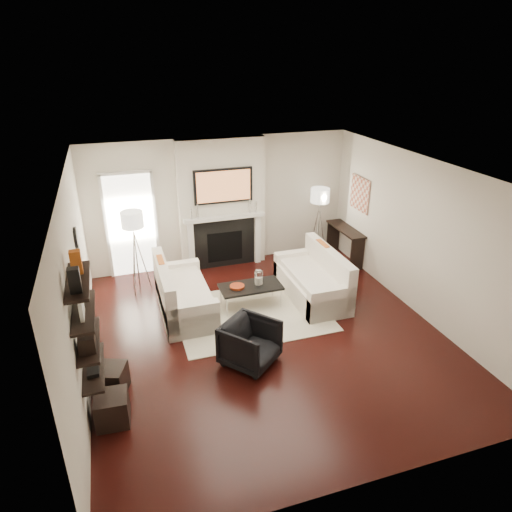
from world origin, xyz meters
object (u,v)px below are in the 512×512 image
object	(u,v)px
loveseat_left_base	(185,301)
lamp_right_shade	(320,195)
loveseat_right_base	(311,287)
ottoman_near	(111,380)
armchair	(250,342)
lamp_left_shade	(132,220)
coffee_table	(251,287)

from	to	relation	value
loveseat_left_base	lamp_right_shade	xyz separation A→B (m)	(3.20, 1.38, 1.24)
loveseat_right_base	lamp_right_shade	world-z (taller)	lamp_right_shade
lamp_right_shade	ottoman_near	distance (m)	5.66
armchair	lamp_left_shade	bearing A→B (deg)	75.42
loveseat_left_base	lamp_left_shade	distance (m)	1.78
loveseat_right_base	lamp_left_shade	bearing A→B (deg)	157.26
coffee_table	lamp_right_shade	xyz separation A→B (m)	(2.04, 1.58, 1.05)
lamp_right_shade	ottoman_near	size ratio (longest dim) A/B	1.00
lamp_right_shade	lamp_left_shade	bearing A→B (deg)	-175.34
coffee_table	armchair	distance (m)	1.64
loveseat_left_base	ottoman_near	size ratio (longest dim) A/B	4.50
loveseat_left_base	lamp_right_shade	distance (m)	3.70
loveseat_left_base	ottoman_near	distance (m)	2.22
lamp_left_shade	ottoman_near	size ratio (longest dim) A/B	1.00
lamp_left_shade	loveseat_right_base	bearing A→B (deg)	-22.74
loveseat_right_base	lamp_right_shade	distance (m)	2.19
loveseat_right_base	ottoman_near	bearing A→B (deg)	-156.80
coffee_table	armchair	bearing A→B (deg)	-107.62
armchair	lamp_right_shade	bearing A→B (deg)	10.62
ottoman_near	coffee_table	bearing A→B (deg)	32.66
loveseat_right_base	armchair	xyz separation A→B (m)	(-1.68, -1.54, 0.16)
armchair	lamp_left_shade	xyz separation A→B (m)	(-1.36, 2.82, 1.08)
coffee_table	armchair	world-z (taller)	armchair
coffee_table	lamp_left_shade	xyz separation A→B (m)	(-1.86, 1.26, 1.05)
loveseat_left_base	coffee_table	world-z (taller)	same
coffee_table	loveseat_left_base	bearing A→B (deg)	170.53
armchair	loveseat_left_base	bearing A→B (deg)	70.26
coffee_table	ottoman_near	world-z (taller)	coffee_table
armchair	lamp_right_shade	distance (m)	4.17
coffee_table	lamp_left_shade	world-z (taller)	lamp_left_shade
ottoman_near	armchair	bearing A→B (deg)	0.85
loveseat_right_base	coffee_table	world-z (taller)	same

